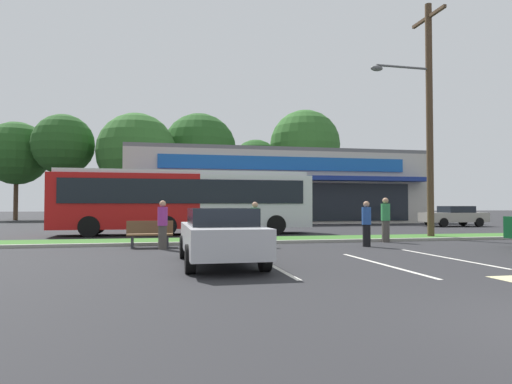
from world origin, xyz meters
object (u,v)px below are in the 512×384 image
Objects in this scene: bus_stop_bench at (150,233)px; pedestrian_far at (386,220)px; car_3 at (454,216)px; car_0 at (220,235)px; pedestrian_near_bench at (163,225)px; pedestrian_mid at (366,224)px; pedestrian_by_pole at (255,224)px; utility_pole at (427,113)px; city_bus at (185,200)px.

bus_stop_bench is 0.89× the size of pedestrian_far.
car_0 is at bearing 42.13° from car_3.
pedestrian_near_bench is 7.24m from pedestrian_mid.
bus_stop_bench is 24.29m from car_3.
pedestrian_by_pole is at bearing -39.07° from pedestrian_near_bench.
utility_pole is 5.67m from pedestrian_far.
car_3 is at bearing 52.58° from pedestrian_by_pole.
pedestrian_by_pole is at bearing -25.89° from pedestrian_mid.
utility_pole is 6.66× the size of bus_stop_bench.
pedestrian_mid is (-4.43, -3.01, -4.85)m from utility_pole.
utility_pole reaches higher than pedestrian_mid.
utility_pole reaches higher than pedestrian_near_bench.
pedestrian_far is at bearing -39.35° from pedestrian_near_bench.
bus_stop_bench is at bearing -21.40° from pedestrian_mid.
car_0 is at bearing -118.67° from pedestrian_near_bench.
bus_stop_bench is at bearing -168.08° from pedestrian_by_pole.
bus_stop_bench is 0.97× the size of pedestrian_mid.
pedestrian_far is at bearing 23.93° from pedestrian_by_pole.
utility_pole is at bearing -56.47° from car_0.
car_3 is at bearing 49.80° from utility_pole.
city_bus is 8.01× the size of pedestrian_by_pole.
utility_pole is 0.82× the size of city_bus.
pedestrian_far is (-11.66, -11.83, 0.15)m from car_3.
city_bus is at bearing -65.82° from pedestrian_mid.
pedestrian_far is at bearing -177.38° from bus_stop_bench.
pedestrian_mid is (7.23, -0.51, -0.01)m from pedestrian_near_bench.
car_3 is at bearing -146.52° from pedestrian_mid.
utility_pole is at bearing -171.82° from bus_stop_bench.
pedestrian_near_bench is (-1.16, -7.79, -0.93)m from city_bus.
car_3 is at bearing 14.65° from city_bus.
pedestrian_by_pole is at bearing 36.07° from car_3.
pedestrian_far reaches higher than pedestrian_by_pole.
bus_stop_bench is 7.77m from pedestrian_mid.
pedestrian_far is (7.72, -6.60, -0.86)m from city_bus.
pedestrian_near_bench is (-1.42, 4.29, 0.09)m from car_0.
car_3 reaches higher than bus_stop_bench.
bus_stop_bench is 5.38m from car_0.
utility_pole is 5.90× the size of pedestrian_far.
bus_stop_bench is at bearing -49.44° from pedestrian_far.
car_3 is 16.61m from pedestrian_far.
car_3 is at bearing 173.36° from pedestrian_far.
pedestrian_by_pole is at bearing -44.63° from pedestrian_far.
pedestrian_mid is at bearing 45.45° from car_3.
pedestrian_near_bench is at bearing -44.46° from pedestrian_far.
city_bus is 2.86× the size of car_3.
pedestrian_near_bench is 8.96m from pedestrian_far.
city_bus reaches higher than car_3.
car_0 is at bearing -15.81° from pedestrian_far.
pedestrian_by_pole is (1.89, 4.75, 0.07)m from car_0.
car_3 is (19.13, 17.30, 0.01)m from car_0.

